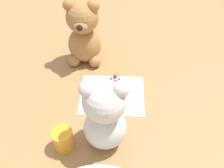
# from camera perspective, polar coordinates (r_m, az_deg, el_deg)

# --- Properties ---
(ground_plane) EXTENTS (4.00, 4.00, 0.00)m
(ground_plane) POSITION_cam_1_polar(r_m,az_deg,el_deg) (0.94, 0.00, -2.42)
(ground_plane) COLOR #9E7042
(knitted_placemat) EXTENTS (0.23, 0.19, 0.01)m
(knitted_placemat) POSITION_cam_1_polar(r_m,az_deg,el_deg) (0.93, 0.00, -2.29)
(knitted_placemat) COLOR silver
(knitted_placemat) RESTS_ON ground_plane
(teddy_bear_cream) EXTENTS (0.13, 0.13, 0.26)m
(teddy_bear_cream) POSITION_cam_1_polar(r_m,az_deg,el_deg) (0.72, -1.57, -6.90)
(teddy_bear_cream) COLOR beige
(teddy_bear_cream) RESTS_ON ground_plane
(teddy_bear_tan) EXTENTS (0.13, 0.14, 0.26)m
(teddy_bear_tan) POSITION_cam_1_polar(r_m,az_deg,el_deg) (1.01, -6.22, 10.91)
(teddy_bear_tan) COLOR #A3703D
(teddy_bear_tan) RESTS_ON ground_plane
(cupcake_near_cream_bear) EXTENTS (0.05, 0.05, 0.07)m
(cupcake_near_cream_bear) POSITION_cam_1_polar(r_m,az_deg,el_deg) (0.90, -3.21, -2.13)
(cupcake_near_cream_bear) COLOR #B2ADA3
(cupcake_near_cream_bear) RESTS_ON knitted_placemat
(cupcake_near_tan_bear) EXTENTS (0.05, 0.05, 0.06)m
(cupcake_near_tan_bear) POSITION_cam_1_polar(r_m,az_deg,el_deg) (0.94, 0.64, 0.24)
(cupcake_near_tan_bear) COLOR #B2ADA3
(cupcake_near_tan_bear) RESTS_ON knitted_placemat
(juice_glass) EXTENTS (0.06, 0.06, 0.07)m
(juice_glass) POSITION_cam_1_polar(r_m,az_deg,el_deg) (0.79, -10.59, -11.75)
(juice_glass) COLOR orange
(juice_glass) RESTS_ON ground_plane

